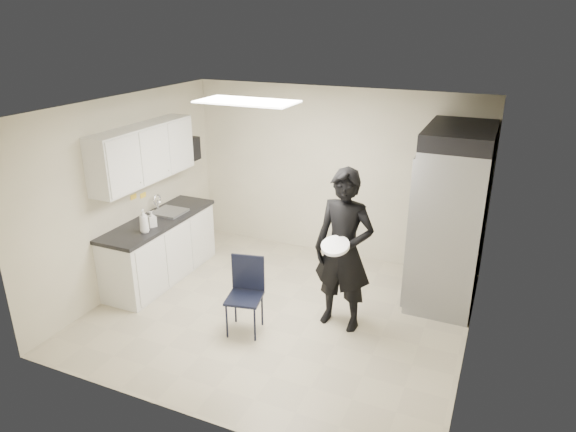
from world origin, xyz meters
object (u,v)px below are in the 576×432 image
at_px(lower_counter, 161,250).
at_px(folding_chair, 244,298).
at_px(commercial_fridge, 450,224).
at_px(man_tuxedo, 344,251).

bearing_deg(lower_counter, folding_chair, -23.01).
xyz_separation_m(lower_counter, folding_chair, (1.74, -0.74, 0.02)).
distance_m(commercial_fridge, folding_chair, 2.79).
xyz_separation_m(lower_counter, commercial_fridge, (3.78, 1.07, 0.62)).
bearing_deg(folding_chair, commercial_fridge, 29.87).
bearing_deg(folding_chair, man_tuxedo, 19.93).
distance_m(lower_counter, folding_chair, 1.89).
relative_size(lower_counter, commercial_fridge, 0.90).
bearing_deg(man_tuxedo, lower_counter, -177.23).
bearing_deg(commercial_fridge, man_tuxedo, -130.98).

